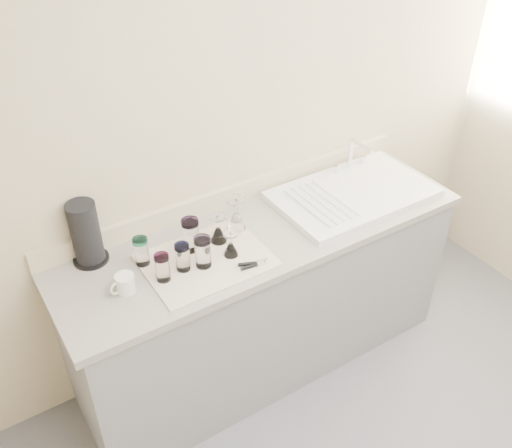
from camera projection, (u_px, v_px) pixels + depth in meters
room_envelope at (510, 261)px, 1.53m from camera, size 3.54×3.50×2.52m
counter_unit at (263, 299)px, 3.00m from camera, size 2.06×0.62×0.90m
sink_unit at (353, 193)px, 2.97m from camera, size 0.82×0.50×0.22m
dish_towel at (206, 260)px, 2.55m from camera, size 0.55×0.42×0.01m
tumbler_teal at (141, 251)px, 2.49m from camera, size 0.07×0.07×0.13m
tumbler_purple at (191, 235)px, 2.56m from camera, size 0.08×0.08×0.16m
tumbler_magenta at (163, 267)px, 2.40m from camera, size 0.06×0.06×0.13m
tumbler_blue at (183, 257)px, 2.46m from camera, size 0.07×0.07×0.13m
tumbler_lavender at (203, 252)px, 2.47m from camera, size 0.07×0.07×0.15m
goblet_back_left at (218, 233)px, 2.63m from camera, size 0.08×0.08×0.14m
goblet_back_right at (236, 218)px, 2.71m from camera, size 0.09×0.09×0.16m
goblet_front_left at (231, 247)px, 2.55m from camera, size 0.07×0.07×0.12m
can_opener at (254, 264)px, 2.51m from camera, size 0.13×0.07×0.02m
white_mug at (125, 284)px, 2.37m from camera, size 0.12×0.10×0.08m
paper_towel_roll at (86, 234)px, 2.47m from camera, size 0.16×0.16×0.30m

